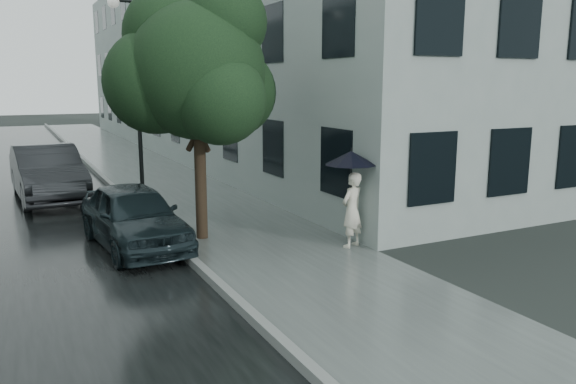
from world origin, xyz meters
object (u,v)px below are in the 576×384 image
car_near (134,216)px  street_tree (196,69)px  lamp_post (133,87)px  pedestrian (352,210)px  car_far (47,173)px

car_near → street_tree: bearing=1.1°
lamp_post → pedestrian: bearing=-74.1°
car_near → car_far: (-1.22, 6.00, 0.13)m
pedestrian → lamp_post: bearing=-89.3°
car_far → street_tree: bearing=-69.0°
lamp_post → car_near: bearing=-109.0°
pedestrian → street_tree: size_ratio=0.29×
pedestrian → lamp_post: 7.93m
pedestrian → car_far: car_far is taller
car_near → lamp_post: bearing=72.4°
pedestrian → street_tree: (-2.53, 2.15, 2.82)m
car_near → pedestrian: bearing=-31.7°
street_tree → car_near: (-1.45, -0.15, -2.95)m
pedestrian → car_near: (-3.98, 2.00, -0.13)m
lamp_post → car_near: lamp_post is taller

